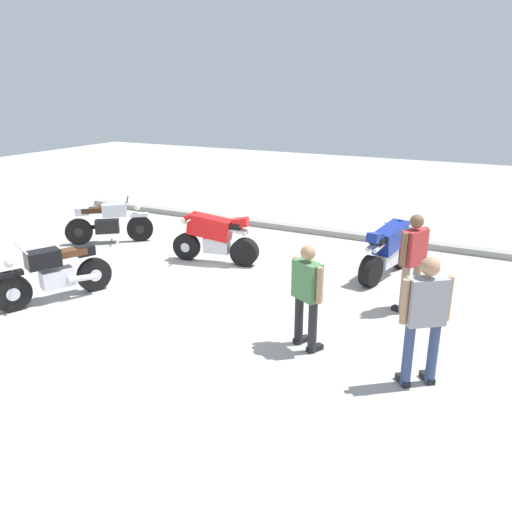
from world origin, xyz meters
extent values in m
plane|color=#ADAAA3|center=(0.00, 0.00, 0.00)|extent=(40.00, 40.00, 0.00)
cube|color=gray|center=(0.00, 4.60, 0.07)|extent=(14.00, 0.30, 0.15)
cylinder|color=black|center=(-1.25, 1.31, 0.30)|extent=(0.62, 0.26, 0.60)
cylinder|color=black|center=(0.08, 1.54, 0.30)|extent=(0.63, 0.32, 0.60)
cylinder|color=silver|center=(-1.25, 1.31, 0.30)|extent=(0.24, 0.21, 0.21)
cylinder|color=silver|center=(0.08, 1.54, 0.30)|extent=(0.24, 0.21, 0.21)
cube|color=silver|center=(-0.54, 1.44, 0.40)|extent=(0.60, 0.37, 0.32)
cube|color=red|center=(-0.69, 1.41, 0.80)|extent=(1.03, 0.52, 0.57)
cone|color=red|center=(-1.20, 1.32, 0.95)|extent=(0.41, 0.39, 0.39)
cube|color=black|center=(-0.29, 1.48, 0.87)|extent=(0.64, 0.36, 0.12)
cube|color=red|center=(0.00, 1.53, 0.95)|extent=(0.38, 0.27, 0.23)
cylinder|color=silver|center=(-0.06, 1.60, 0.77)|extent=(0.40, 0.15, 0.17)
cylinder|color=silver|center=(-0.03, 1.44, 0.77)|extent=(0.40, 0.15, 0.17)
cylinder|color=silver|center=(-1.06, 1.35, 0.97)|extent=(0.15, 0.70, 0.04)
sphere|color=silver|center=(-1.28, 1.31, 0.90)|extent=(0.16, 0.16, 0.16)
cylinder|color=black|center=(-2.36, -2.30, 0.32)|extent=(0.37, 0.63, 0.64)
cylinder|color=black|center=(-1.77, -0.98, 0.32)|extent=(0.37, 0.63, 0.64)
cylinder|color=silver|center=(-2.36, -2.30, 0.32)|extent=(0.22, 0.26, 0.22)
cylinder|color=silver|center=(-1.77, -0.98, 0.32)|extent=(0.22, 0.26, 0.22)
cube|color=silver|center=(-2.05, -1.59, 0.42)|extent=(0.48, 0.63, 0.32)
cube|color=black|center=(-2.13, -1.78, 0.82)|extent=(0.52, 0.64, 0.30)
cube|color=black|center=(-2.36, -2.30, 0.67)|extent=(0.33, 0.47, 0.08)
cube|color=#4C2D19|center=(-1.95, -1.37, 0.84)|extent=(0.48, 0.65, 0.12)
cube|color=black|center=(-1.82, -1.09, 0.82)|extent=(0.33, 0.38, 0.18)
cylinder|color=silver|center=(-1.73, -1.30, 0.37)|extent=(0.33, 0.55, 0.16)
cylinder|color=silver|center=(-2.26, -2.08, 1.07)|extent=(0.65, 0.32, 0.04)
sphere|color=silver|center=(-2.35, -2.28, 0.87)|extent=(0.16, 0.16, 0.16)
cylinder|color=black|center=(-3.09, 1.97, 0.32)|extent=(0.58, 0.49, 0.64)
cylinder|color=black|center=(-4.23, 1.08, 0.32)|extent=(0.58, 0.49, 0.64)
cylinder|color=black|center=(-3.09, 1.97, 0.32)|extent=(0.26, 0.25, 0.22)
cylinder|color=black|center=(-4.23, 1.08, 0.32)|extent=(0.26, 0.25, 0.22)
cube|color=black|center=(-3.70, 1.49, 0.42)|extent=(0.61, 0.57, 0.32)
cube|color=silver|center=(-3.54, 1.62, 0.82)|extent=(0.64, 0.60, 0.30)
cube|color=silver|center=(-3.09, 1.97, 0.67)|extent=(0.44, 0.40, 0.08)
cube|color=#382314|center=(-3.90, 1.34, 0.84)|extent=(0.63, 0.57, 0.12)
cube|color=silver|center=(-4.13, 1.15, 0.82)|extent=(0.39, 0.37, 0.18)
cylinder|color=black|center=(-4.12, 1.38, 0.37)|extent=(0.51, 0.43, 0.16)
cylinder|color=black|center=(-3.28, 1.82, 1.07)|extent=(0.46, 0.57, 0.04)
sphere|color=silver|center=(-3.11, 1.96, 0.87)|extent=(0.16, 0.16, 0.16)
cylinder|color=black|center=(3.11, 2.92, 0.30)|extent=(0.29, 0.62, 0.60)
cylinder|color=black|center=(2.80, 1.60, 0.30)|extent=(0.35, 0.64, 0.60)
cylinder|color=silver|center=(3.11, 2.92, 0.30)|extent=(0.22, 0.25, 0.21)
cylinder|color=silver|center=(2.80, 1.60, 0.30)|extent=(0.22, 0.25, 0.21)
cube|color=silver|center=(2.94, 2.21, 0.40)|extent=(0.40, 0.61, 0.32)
cube|color=navy|center=(2.97, 2.36, 0.80)|extent=(0.58, 1.04, 0.57)
cone|color=navy|center=(3.09, 2.86, 0.95)|extent=(0.41, 0.42, 0.39)
cube|color=black|center=(2.88, 1.97, 0.87)|extent=(0.39, 0.64, 0.12)
cube|color=navy|center=(2.81, 1.67, 0.95)|extent=(0.29, 0.39, 0.23)
cylinder|color=silver|center=(2.90, 1.71, 0.77)|extent=(0.18, 0.41, 0.17)
cylinder|color=silver|center=(2.75, 1.74, 0.77)|extent=(0.18, 0.41, 0.17)
cylinder|color=silver|center=(3.06, 2.73, 0.97)|extent=(0.69, 0.19, 0.04)
sphere|color=silver|center=(3.11, 2.94, 0.90)|extent=(0.16, 0.16, 0.16)
cylinder|color=#262628|center=(2.72, -1.33, 0.39)|extent=(0.18, 0.18, 0.79)
cube|color=black|center=(2.74, -1.28, 0.04)|extent=(0.21, 0.28, 0.08)
cylinder|color=#262628|center=(2.44, -1.18, 0.39)|extent=(0.18, 0.18, 0.79)
cube|color=black|center=(2.47, -1.13, 0.04)|extent=(0.21, 0.28, 0.08)
cube|color=#4C7F4C|center=(2.58, -1.25, 1.06)|extent=(0.49, 0.41, 0.56)
cylinder|color=tan|center=(2.81, -1.38, 1.08)|extent=(0.12, 0.12, 0.52)
cylinder|color=tan|center=(2.35, -1.13, 1.08)|extent=(0.12, 0.12, 0.52)
sphere|color=tan|center=(2.58, -1.25, 1.48)|extent=(0.21, 0.21, 0.21)
cylinder|color=#384772|center=(4.38, -1.40, 0.43)|extent=(0.18, 0.18, 0.87)
cube|color=black|center=(4.34, -1.36, 0.04)|extent=(0.24, 0.27, 0.08)
cylinder|color=#384772|center=(4.10, -1.61, 0.43)|extent=(0.18, 0.18, 0.87)
cube|color=black|center=(4.07, -1.56, 0.04)|extent=(0.24, 0.27, 0.08)
cube|color=#99999E|center=(4.24, -1.51, 1.17)|extent=(0.52, 0.47, 0.61)
cylinder|color=tan|center=(4.47, -1.33, 1.19)|extent=(0.13, 0.13, 0.58)
cylinder|color=tan|center=(4.01, -1.68, 1.19)|extent=(0.13, 0.13, 0.58)
sphere|color=tan|center=(4.24, -1.51, 1.63)|extent=(0.23, 0.23, 0.23)
cylinder|color=gray|center=(3.75, 0.93, 0.42)|extent=(0.17, 0.17, 0.84)
cube|color=black|center=(3.69, 0.96, 0.04)|extent=(0.28, 0.20, 0.08)
cylinder|color=gray|center=(3.61, 0.63, 0.42)|extent=(0.17, 0.17, 0.84)
cube|color=black|center=(3.56, 0.65, 0.04)|extent=(0.28, 0.20, 0.08)
cube|color=#B23333|center=(3.68, 0.78, 1.14)|extent=(0.39, 0.52, 0.60)
cylinder|color=brown|center=(3.79, 1.04, 1.16)|extent=(0.12, 0.12, 0.56)
cylinder|color=brown|center=(3.57, 0.52, 1.16)|extent=(0.12, 0.12, 0.56)
sphere|color=brown|center=(3.68, 0.78, 1.58)|extent=(0.23, 0.23, 0.23)
camera|label=1|loc=(4.95, -7.55, 3.68)|focal=35.59mm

